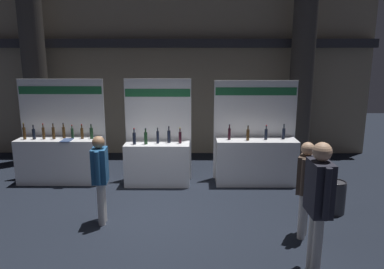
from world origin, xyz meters
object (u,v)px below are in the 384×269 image
exhibitor_booth_2 (256,157)px  trash_bin (335,197)px  visitor_2 (100,173)px  visitor_1 (319,196)px  exhibitor_booth_0 (61,156)px  visitor_4 (305,182)px  exhibitor_booth_1 (158,158)px

exhibitor_booth_2 → trash_bin: size_ratio=3.76×
exhibitor_booth_2 → visitor_2: (-3.03, -2.10, 0.32)m
visitor_1 → visitor_2: bearing=-115.4°
exhibitor_booth_0 → visitor_2: (1.49, -2.17, 0.31)m
visitor_1 → exhibitor_booth_0: bearing=-128.3°
exhibitor_booth_0 → visitor_4: size_ratio=1.49×
exhibitor_booth_1 → exhibitor_booth_2: exhibitor_booth_1 is taller
exhibitor_booth_0 → trash_bin: bearing=-16.6°
exhibitor_booth_1 → visitor_4: (2.61, -2.50, 0.34)m
visitor_4 → trash_bin: bearing=-16.6°
exhibitor_booth_2 → visitor_2: bearing=-145.3°
exhibitor_booth_2 → exhibitor_booth_1: bearing=-178.6°
exhibitor_booth_2 → trash_bin: exhibitor_booth_2 is taller
trash_bin → visitor_4: size_ratio=0.39×
exhibitor_booth_1 → visitor_4: size_ratio=1.50×
visitor_1 → exhibitor_booth_1: bearing=-145.8°
trash_bin → visitor_2: bearing=-173.9°
exhibitor_booth_2 → visitor_1: bearing=-86.8°
exhibitor_booth_2 → trash_bin: 2.07m
exhibitor_booth_0 → trash_bin: exhibitor_booth_0 is taller
exhibitor_booth_0 → trash_bin: 6.00m
exhibitor_booth_0 → visitor_2: size_ratio=1.50×
visitor_1 → trash_bin: bearing=152.0°
trash_bin → visitor_1: visitor_1 is taller
visitor_1 → visitor_2: (-3.23, 1.51, -0.20)m
visitor_2 → exhibitor_booth_2: bearing=120.3°
visitor_4 → exhibitor_booth_1: bearing=73.2°
exhibitor_booth_2 → trash_bin: bearing=-53.2°
exhibitor_booth_1 → exhibitor_booth_2: size_ratio=1.02×
exhibitor_booth_1 → visitor_4: exhibitor_booth_1 is taller
exhibitor_booth_2 → visitor_4: 2.60m
exhibitor_booth_2 → visitor_4: exhibitor_booth_2 is taller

